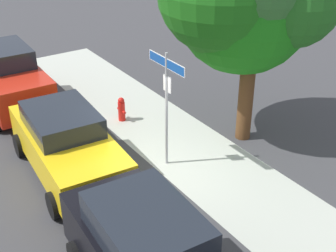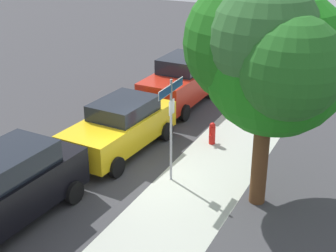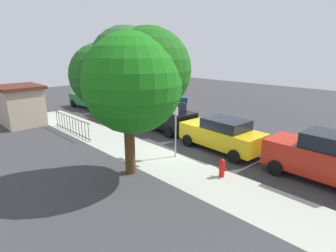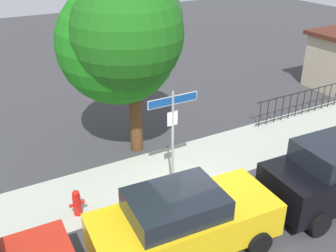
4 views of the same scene
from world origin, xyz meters
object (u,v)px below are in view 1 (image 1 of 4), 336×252
Objects in this scene: car_yellow at (67,143)px; fire_hydrant at (122,109)px; street_sign at (167,87)px; car_red at (8,78)px.

fire_hydrant is at bearing 129.10° from car_yellow.
street_sign is 0.69× the size of car_yellow.
car_yellow is at bearing -54.56° from fire_hydrant.
fire_hydrant is at bearing 176.02° from street_sign.
street_sign is at bearing 69.51° from car_yellow.
car_yellow reaches higher than fire_hydrant.
fire_hydrant is (-2.85, 0.20, -1.83)m from street_sign.
street_sign is 0.72× the size of car_red.
street_sign reaches higher than car_red.
car_red is 3.97m from fire_hydrant.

